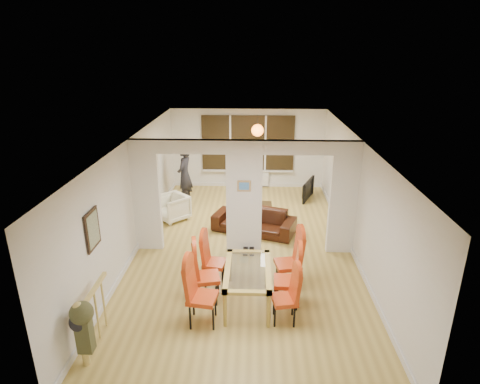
# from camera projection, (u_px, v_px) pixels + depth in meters

# --- Properties ---
(floor) EXTENTS (5.00, 9.00, 0.01)m
(floor) POSITION_uv_depth(u_px,v_px,m) (244.00, 249.00, 9.40)
(floor) COLOR tan
(floor) RESTS_ON ground
(room_walls) EXTENTS (5.00, 9.00, 2.60)m
(room_walls) POSITION_uv_depth(u_px,v_px,m) (244.00, 197.00, 8.95)
(room_walls) COLOR silver
(room_walls) RESTS_ON floor
(divider_wall) EXTENTS (5.00, 0.18, 2.60)m
(divider_wall) POSITION_uv_depth(u_px,v_px,m) (244.00, 197.00, 8.95)
(divider_wall) COLOR white
(divider_wall) RESTS_ON floor
(bay_window_blinds) EXTENTS (3.00, 0.08, 1.80)m
(bay_window_blinds) POSITION_uv_depth(u_px,v_px,m) (248.00, 143.00, 13.05)
(bay_window_blinds) COLOR black
(bay_window_blinds) RESTS_ON room_walls
(radiator) EXTENTS (1.40, 0.08, 0.50)m
(radiator) POSITION_uv_depth(u_px,v_px,m) (248.00, 178.00, 13.42)
(radiator) COLOR white
(radiator) RESTS_ON floor
(pendant_light) EXTENTS (0.36, 0.36, 0.36)m
(pendant_light) POSITION_uv_depth(u_px,v_px,m) (257.00, 130.00, 11.75)
(pendant_light) COLOR orange
(pendant_light) RESTS_ON room_walls
(stair_newel) EXTENTS (0.40, 1.20, 1.10)m
(stair_newel) POSITION_uv_depth(u_px,v_px,m) (95.00, 312.00, 6.28)
(stair_newel) COLOR #D0B85F
(stair_newel) RESTS_ON floor
(wall_poster) EXTENTS (0.04, 0.52, 0.67)m
(wall_poster) POSITION_uv_depth(u_px,v_px,m) (92.00, 229.00, 6.68)
(wall_poster) COLOR gray
(wall_poster) RESTS_ON room_walls
(pillar_photo) EXTENTS (0.30, 0.03, 0.25)m
(pillar_photo) POSITION_uv_depth(u_px,v_px,m) (244.00, 186.00, 8.76)
(pillar_photo) COLOR #4C8CD8
(pillar_photo) RESTS_ON divider_wall
(dining_table) EXTENTS (0.83, 1.48, 0.69)m
(dining_table) POSITION_uv_depth(u_px,v_px,m) (248.00, 286.00, 7.34)
(dining_table) COLOR #B79943
(dining_table) RESTS_ON floor
(dining_chair_la) EXTENTS (0.53, 0.53, 1.16)m
(dining_chair_la) POSITION_uv_depth(u_px,v_px,m) (202.00, 293.00, 6.72)
(dining_chair_la) COLOR #C03A13
(dining_chair_la) RESTS_ON floor
(dining_chair_lb) EXTENTS (0.53, 0.53, 1.12)m
(dining_chair_lb) POSITION_uv_depth(u_px,v_px,m) (207.00, 273.00, 7.34)
(dining_chair_lb) COLOR #C03A13
(dining_chair_lb) RESTS_ON floor
(dining_chair_lc) EXTENTS (0.48, 0.48, 1.04)m
(dining_chair_lc) POSITION_uv_depth(u_px,v_px,m) (214.00, 260.00, 7.89)
(dining_chair_lc) COLOR #C03A13
(dining_chair_lc) RESTS_ON floor
(dining_chair_ra) EXTENTS (0.48, 0.48, 1.01)m
(dining_chair_ra) POSITION_uv_depth(u_px,v_px,m) (285.00, 296.00, 6.77)
(dining_chair_ra) COLOR #C03A13
(dining_chair_ra) RESTS_ON floor
(dining_chair_rb) EXTENTS (0.47, 0.47, 1.12)m
(dining_chair_rb) POSITION_uv_depth(u_px,v_px,m) (286.00, 277.00, 7.21)
(dining_chair_rb) COLOR #C03A13
(dining_chair_rb) RESTS_ON floor
(dining_chair_rc) EXTENTS (0.54, 0.54, 1.16)m
(dining_chair_rc) POSITION_uv_depth(u_px,v_px,m) (288.00, 260.00, 7.75)
(dining_chair_rc) COLOR #C03A13
(dining_chair_rc) RESTS_ON floor
(sofa) EXTENTS (2.21, 1.44, 0.60)m
(sofa) POSITION_uv_depth(u_px,v_px,m) (254.00, 221.00, 10.19)
(sofa) COLOR black
(sofa) RESTS_ON floor
(armchair) EXTENTS (1.07, 1.07, 0.70)m
(armchair) POSITION_uv_depth(u_px,v_px,m) (172.00, 208.00, 10.88)
(armchair) COLOR #EFEBCA
(armchair) RESTS_ON floor
(person) EXTENTS (0.70, 0.53, 1.75)m
(person) POSITION_uv_depth(u_px,v_px,m) (185.00, 175.00, 11.88)
(person) COLOR black
(person) RESTS_ON floor
(television) EXTENTS (1.04, 0.54, 0.61)m
(television) POSITION_uv_depth(u_px,v_px,m) (305.00, 189.00, 12.43)
(television) COLOR black
(television) RESTS_ON floor
(coffee_table) EXTENTS (0.96, 0.56, 0.21)m
(coffee_table) POSITION_uv_depth(u_px,v_px,m) (256.00, 207.00, 11.56)
(coffee_table) COLOR #352712
(coffee_table) RESTS_ON floor
(bottle) EXTENTS (0.07, 0.07, 0.29)m
(bottle) POSITION_uv_depth(u_px,v_px,m) (254.00, 200.00, 11.40)
(bottle) COLOR #143F19
(bottle) RESTS_ON coffee_table
(bowl) EXTENTS (0.20, 0.20, 0.05)m
(bowl) POSITION_uv_depth(u_px,v_px,m) (257.00, 203.00, 11.52)
(bowl) COLOR #352712
(bowl) RESTS_ON coffee_table
(shoes) EXTENTS (0.25, 0.27, 0.10)m
(shoes) POSITION_uv_depth(u_px,v_px,m) (249.00, 251.00, 9.17)
(shoes) COLOR black
(shoes) RESTS_ON floor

